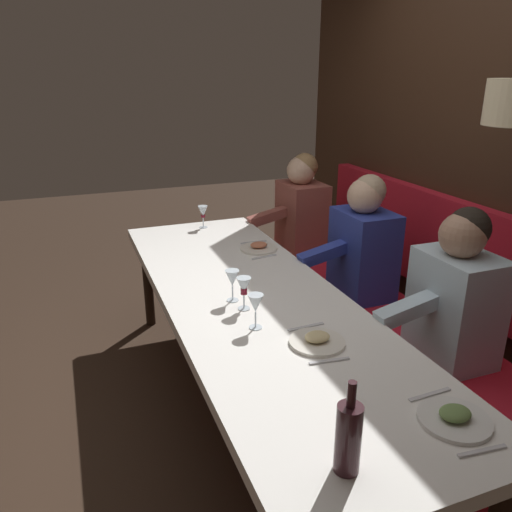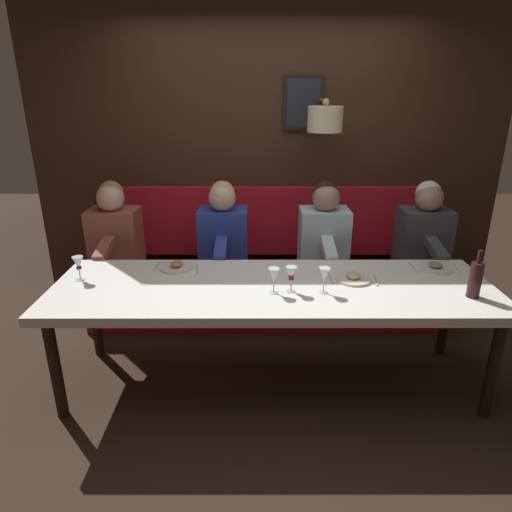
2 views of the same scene
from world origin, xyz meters
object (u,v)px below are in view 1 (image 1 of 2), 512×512
wine_glass_1 (232,279)px  dining_table (255,307)px  wine_glass_0 (244,287)px  diner_near (456,292)px  wine_glass_2 (256,304)px  diner_middle (363,241)px  wine_bottle (348,437)px  wine_glass_3 (203,212)px  diner_far (301,208)px

wine_glass_1 → dining_table: bearing=-2.1°
wine_glass_0 → wine_glass_1: size_ratio=1.00×
diner_near → wine_glass_2: (-1.00, 0.14, 0.04)m
wine_glass_2 → diner_near: bearing=-8.2°
diner_near → wine_glass_2: 1.01m
diner_middle → wine_glass_1: bearing=-159.4°
diner_middle → wine_glass_2: size_ratio=4.82×
wine_glass_0 → wine_bottle: bearing=-94.1°
wine_glass_1 → wine_glass_3: 1.28m
wine_glass_0 → wine_glass_1: 0.12m
dining_table → wine_glass_0: bearing=-131.6°
wine_glass_0 → wine_glass_3: same height
diner_near → wine_glass_3: (-0.80, 1.72, 0.04)m
dining_table → diner_middle: diner_middle is taller
diner_middle → wine_glass_3: diner_middle is taller
wine_glass_0 → wine_glass_1: (-0.02, 0.11, 0.00)m
diner_far → dining_table: bearing=-124.7°
diner_near → wine_glass_2: diner_near is taller
diner_near → wine_glass_0: 1.04m
diner_far → wine_glass_3: diner_far is taller
dining_table → diner_far: bearing=55.3°
dining_table → wine_bottle: bearing=-98.3°
wine_glass_0 → wine_glass_2: 0.20m
wine_bottle → dining_table: bearing=81.7°
wine_glass_2 → wine_glass_3: size_ratio=1.00×
diner_far → wine_glass_3: size_ratio=4.82×
diner_near → wine_bottle: 1.30m
wine_glass_1 → wine_glass_3: same height
diner_near → wine_glass_1: (-1.00, 0.46, 0.04)m
dining_table → diner_near: diner_near is taller
wine_glass_0 → wine_glass_2: bearing=-94.8°
diner_near → diner_far: same height
wine_glass_0 → wine_glass_1: bearing=101.0°
diner_far → wine_glass_0: bearing=-125.3°
diner_middle → wine_glass_1: 1.07m
diner_middle → wine_glass_1: diner_middle is taller
wine_glass_1 → wine_glass_3: bearing=81.1°
diner_far → wine_glass_3: (-0.80, -0.00, 0.04)m
dining_table → wine_bottle: wine_bottle is taller
wine_glass_2 → wine_glass_3: same height
diner_near → wine_glass_1: bearing=155.4°
dining_table → wine_glass_1: (-0.12, 0.00, 0.18)m
diner_far → wine_bottle: size_ratio=2.64×
diner_near → wine_bottle: (-1.06, -0.75, 0.04)m
dining_table → wine_glass_0: size_ratio=17.32×
dining_table → wine_glass_2: bearing=-110.1°
diner_near → diner_far: bearing=90.0°
diner_far → wine_glass_2: bearing=-122.1°
wine_glass_1 → wine_glass_2: size_ratio=1.00×
dining_table → wine_glass_3: size_ratio=17.32×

